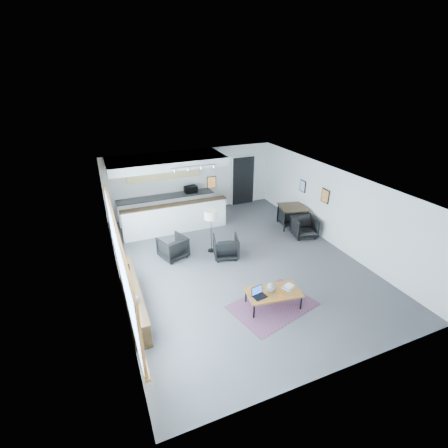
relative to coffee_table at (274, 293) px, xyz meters
name	(u,v)px	position (x,y,z in m)	size (l,w,h in m)	color
room	(238,224)	(0.05, 2.27, 0.90)	(7.02, 9.02, 2.62)	#4C4C4F
window	(120,258)	(-3.42, 1.37, 1.05)	(0.10, 5.95, 1.66)	#8CBFFF
console	(134,298)	(-3.25, 1.22, -0.08)	(0.35, 3.00, 0.80)	#332211
kitchenette	(168,189)	(-1.15, 5.98, 0.97)	(4.20, 1.96, 2.60)	white
doorway	(243,180)	(2.35, 6.69, 0.67)	(1.10, 0.12, 2.15)	black
track_light	(194,167)	(-0.54, 4.47, 2.12)	(1.60, 0.07, 0.15)	silver
wall_art_lower	(325,196)	(3.52, 2.67, 1.15)	(0.03, 0.38, 0.48)	black
wall_art_upper	(303,186)	(3.52, 3.97, 1.10)	(0.03, 0.34, 0.44)	black
kilim_rug	(273,305)	(0.00, 0.00, -0.40)	(2.33, 1.86, 0.01)	#502A40
coffee_table	(274,293)	(0.00, 0.00, 0.00)	(1.43, 0.90, 0.44)	brown
laptop	(258,293)	(-0.43, 0.01, 0.10)	(0.36, 0.32, 0.23)	black
ceramic_pot	(271,287)	(-0.06, 0.04, 0.15)	(0.23, 0.23, 0.23)	gray
book_stack	(289,287)	(0.42, -0.01, 0.07)	(0.34, 0.31, 0.09)	silver
coaster	(281,296)	(0.07, -0.22, 0.04)	(0.12, 0.12, 0.01)	#E5590C
armchair_left	(173,246)	(-1.72, 3.29, -0.01)	(0.77, 0.72, 0.79)	black
armchair_right	(226,246)	(-0.16, 2.68, -0.01)	(0.76, 0.72, 0.79)	black
floor_lamp	(211,216)	(-0.45, 3.20, 0.85)	(0.51, 0.51, 1.45)	black
dining_table	(293,208)	(3.05, 3.79, 0.33)	(1.17, 1.17, 0.81)	#332211
dining_chair_near	(304,228)	(2.98, 2.90, -0.06)	(0.67, 0.63, 0.69)	black
dining_chair_far	(289,217)	(3.05, 4.00, -0.10)	(0.60, 0.56, 0.61)	black
microwave	(191,189)	(-0.12, 6.42, 0.69)	(0.49, 0.27, 0.33)	black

